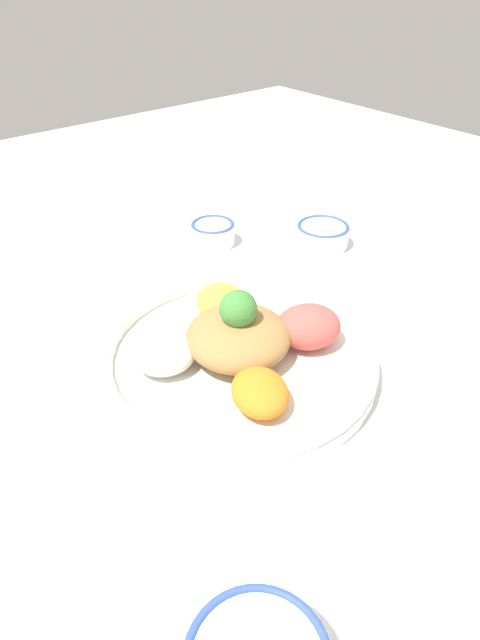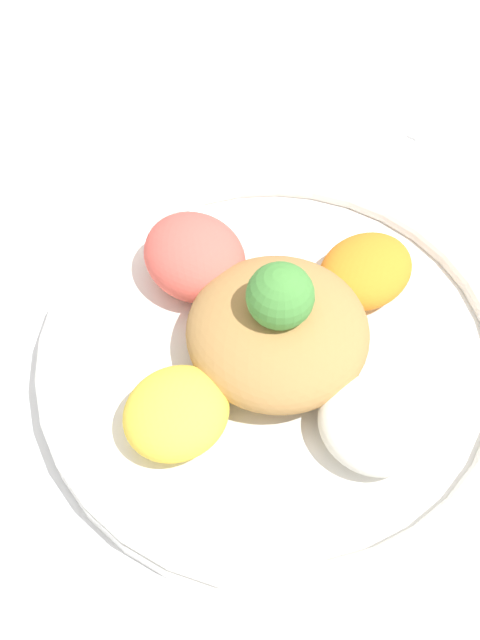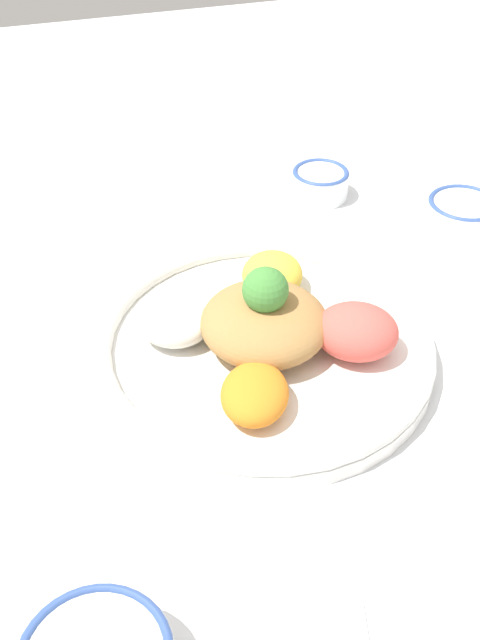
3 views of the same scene
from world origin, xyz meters
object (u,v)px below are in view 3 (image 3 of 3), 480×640
(salad_platter, at_px, (266,339))
(sauce_bowl_dark, at_px, (463,213))
(rice_bowl_blue, at_px, (320,182))
(serving_spoon_extra, at_px, (366,242))

(salad_platter, xyz_separation_m, sauce_bowl_dark, (-0.35, -0.17, -0.00))
(rice_bowl_blue, relative_size, sauce_bowl_dark, 0.84)
(salad_platter, distance_m, sauce_bowl_dark, 0.39)
(rice_bowl_blue, distance_m, sauce_bowl_dark, 0.21)
(rice_bowl_blue, height_order, sauce_bowl_dark, same)
(sauce_bowl_dark, distance_m, serving_spoon_extra, 0.15)
(sauce_bowl_dark, relative_size, serving_spoon_extra, 0.80)
(salad_platter, height_order, serving_spoon_extra, salad_platter)
(serving_spoon_extra, bearing_deg, rice_bowl_blue, -23.43)
(rice_bowl_blue, bearing_deg, serving_spoon_extra, 94.98)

